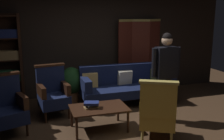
{
  "coord_description": "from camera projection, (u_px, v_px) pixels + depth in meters",
  "views": [
    {
      "loc": [
        -1.52,
        -4.03,
        2.05
      ],
      "look_at": [
        0.0,
        0.8,
        0.95
      ],
      "focal_mm": 42.06,
      "sensor_mm": 36.0,
      "label": 1
    }
  ],
  "objects": [
    {
      "name": "book_navy_cloth",
      "position": [
        91.0,
        103.0,
        4.59
      ],
      "size": [
        0.3,
        0.24,
        0.04
      ],
      "primitive_type": "cube",
      "rotation": [
        0.0,
        0.0,
        -0.3
      ],
      "color": "navy",
      "rests_on": "book_black_cloth"
    },
    {
      "name": "velvet_couch",
      "position": [
        126.0,
        84.0,
        6.06
      ],
      "size": [
        2.12,
        0.78,
        0.88
      ],
      "color": "black",
      "rests_on": "ground_plane"
    },
    {
      "name": "bookshelf",
      "position": [
        1.0,
        59.0,
        5.83
      ],
      "size": [
        0.9,
        0.32,
        2.05
      ],
      "color": "black",
      "rests_on": "ground_plane"
    },
    {
      "name": "armchair_wing_right",
      "position": [
        53.0,
        92.0,
        5.27
      ],
      "size": [
        0.66,
        0.66,
        1.04
      ],
      "color": "black",
      "rests_on": "ground_plane"
    },
    {
      "name": "folding_screen",
      "position": [
        140.0,
        54.0,
        6.91
      ],
      "size": [
        1.3,
        0.31,
        1.9
      ],
      "color": "#5B2319",
      "rests_on": "ground_plane"
    },
    {
      "name": "back_wall",
      "position": [
        92.0,
        39.0,
        6.63
      ],
      "size": [
        7.2,
        0.1,
        2.8
      ],
      "primitive_type": "cube",
      "color": "black",
      "rests_on": "ground_plane"
    },
    {
      "name": "armchair_gilt_accent",
      "position": [
        158.0,
        111.0,
        4.26
      ],
      "size": [
        0.78,
        0.78,
        1.04
      ],
      "color": "tan",
      "rests_on": "ground_plane"
    },
    {
      "name": "book_black_cloth",
      "position": [
        91.0,
        105.0,
        4.6
      ],
      "size": [
        0.23,
        0.2,
        0.04
      ],
      "primitive_type": "cube",
      "rotation": [
        0.0,
        0.0,
        0.26
      ],
      "color": "black",
      "rests_on": "book_tan_leather"
    },
    {
      "name": "standing_figure",
      "position": [
        166.0,
        69.0,
        4.91
      ],
      "size": [
        0.59,
        0.24,
        1.7
      ],
      "color": "black",
      "rests_on": "ground_plane"
    },
    {
      "name": "armchair_wing_left",
      "position": [
        7.0,
        107.0,
        4.48
      ],
      "size": [
        0.73,
        0.73,
        1.04
      ],
      "color": "black",
      "rests_on": "ground_plane"
    },
    {
      "name": "ground_plane",
      "position": [
        126.0,
        132.0,
        4.64
      ],
      "size": [
        10.0,
        10.0,
        0.0
      ],
      "primitive_type": "plane",
      "color": "#3D2819"
    },
    {
      "name": "coffee_table",
      "position": [
        99.0,
        110.0,
        4.65
      ],
      "size": [
        1.0,
        0.64,
        0.42
      ],
      "color": "black",
      "rests_on": "ground_plane"
    },
    {
      "name": "potted_plant",
      "position": [
        71.0,
        82.0,
        6.05
      ],
      "size": [
        0.55,
        0.55,
        0.84
      ],
      "color": "brown",
      "rests_on": "ground_plane"
    },
    {
      "name": "book_tan_leather",
      "position": [
        92.0,
        107.0,
        4.61
      ],
      "size": [
        0.27,
        0.17,
        0.02
      ],
      "primitive_type": "cube",
      "rotation": [
        0.0,
        0.0,
        0.08
      ],
      "color": "#9E7A47",
      "rests_on": "coffee_table"
    }
  ]
}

